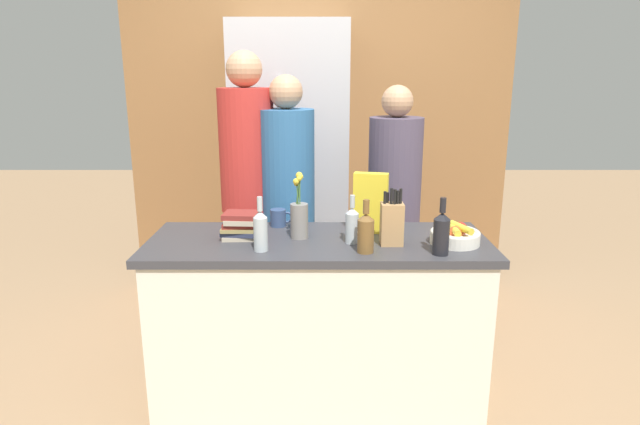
% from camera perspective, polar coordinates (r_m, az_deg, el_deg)
% --- Properties ---
extents(ground_plane, '(14.00, 14.00, 0.00)m').
position_cam_1_polar(ground_plane, '(3.09, -0.01, -18.71)').
color(ground_plane, '#A37F5B').
extents(kitchen_island, '(1.72, 0.65, 0.88)m').
position_cam_1_polar(kitchen_island, '(2.87, -0.01, -11.30)').
color(kitchen_island, silver).
rests_on(kitchen_island, ground_plane).
extents(back_wall_wood, '(2.92, 0.12, 2.60)m').
position_cam_1_polar(back_wall_wood, '(4.21, 0.07, 9.19)').
color(back_wall_wood, olive).
rests_on(back_wall_wood, ground_plane).
extents(refrigerator, '(0.80, 0.63, 2.04)m').
position_cam_1_polar(refrigerator, '(3.89, -2.86, 4.57)').
color(refrigerator, '#B7B7BC').
rests_on(refrigerator, ground_plane).
extents(fruit_bowl, '(0.24, 0.24, 0.11)m').
position_cam_1_polar(fruit_bowl, '(2.71, 14.44, -2.39)').
color(fruit_bowl, silver).
rests_on(fruit_bowl, kitchen_island).
extents(knife_block, '(0.11, 0.09, 0.28)m').
position_cam_1_polar(knife_block, '(2.62, 7.85, -1.12)').
color(knife_block, tan).
rests_on(knife_block, kitchen_island).
extents(flower_vase, '(0.09, 0.09, 0.34)m').
position_cam_1_polar(flower_vase, '(2.71, -2.05, -0.46)').
color(flower_vase, gray).
rests_on(flower_vase, kitchen_island).
extents(cereal_box, '(0.19, 0.10, 0.32)m').
position_cam_1_polar(cereal_box, '(2.80, 5.59, 1.01)').
color(cereal_box, yellow).
rests_on(cereal_box, kitchen_island).
extents(coffee_mug, '(0.12, 0.09, 0.09)m').
position_cam_1_polar(coffee_mug, '(2.94, -4.24, -0.56)').
color(coffee_mug, '#334770').
rests_on(coffee_mug, kitchen_island).
extents(book_stack, '(0.20, 0.16, 0.14)m').
position_cam_1_polar(book_stack, '(2.73, -8.29, -1.39)').
color(book_stack, '#B7A88E').
rests_on(book_stack, kitchen_island).
extents(bottle_oil, '(0.08, 0.08, 0.25)m').
position_cam_1_polar(bottle_oil, '(2.50, 5.07, -2.07)').
color(bottle_oil, brown).
rests_on(bottle_oil, kitchen_island).
extents(bottle_vinegar, '(0.07, 0.07, 0.26)m').
position_cam_1_polar(bottle_vinegar, '(2.52, -6.18, -1.83)').
color(bottle_vinegar, '#B2BCC1').
rests_on(bottle_vinegar, kitchen_island).
extents(bottle_wine, '(0.08, 0.08, 0.27)m').
position_cam_1_polar(bottle_wine, '(2.52, 13.00, -2.08)').
color(bottle_wine, black).
rests_on(bottle_wine, kitchen_island).
extents(bottle_water, '(0.07, 0.07, 0.24)m').
position_cam_1_polar(bottle_water, '(2.63, 3.62, -1.26)').
color(bottle_water, '#B2BCC1').
rests_on(bottle_water, kitchen_island).
extents(person_at_sink, '(0.33, 0.33, 1.83)m').
position_cam_1_polar(person_at_sink, '(3.30, -7.49, 2.99)').
color(person_at_sink, '#383842').
rests_on(person_at_sink, ground_plane).
extents(person_in_blue, '(0.33, 0.33, 1.69)m').
position_cam_1_polar(person_in_blue, '(3.25, -3.30, 1.40)').
color(person_in_blue, '#383842').
rests_on(person_in_blue, ground_plane).
extents(person_in_red_tee, '(0.33, 0.33, 1.63)m').
position_cam_1_polar(person_in_red_tee, '(3.36, 8.06, 1.08)').
color(person_in_red_tee, '#383842').
rests_on(person_in_red_tee, ground_plane).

